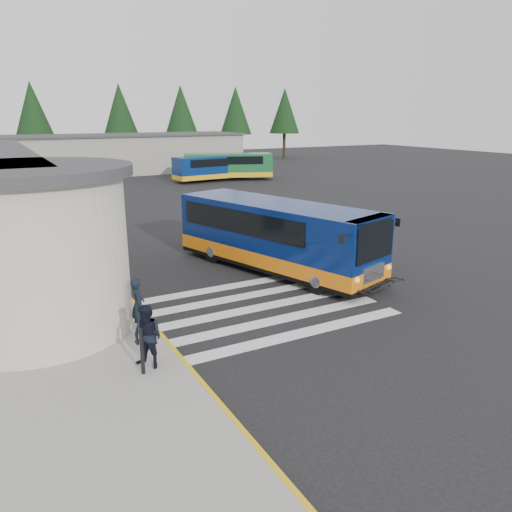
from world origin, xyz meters
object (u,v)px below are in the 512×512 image
transit_bus (277,238)px  bollard (142,351)px  pedestrian_a (138,304)px  far_bus_b (228,165)px  far_bus_a (214,167)px  pedestrian_b (148,337)px

transit_bus → bollard: transit_bus is taller
pedestrian_a → far_bus_b: (18.00, 31.57, 0.50)m
far_bus_a → pedestrian_a: bearing=146.5°
far_bus_a → transit_bus: bearing=155.2°
far_bus_a → far_bus_b: 1.56m
pedestrian_a → bollard: 2.70m
pedestrian_a → pedestrian_b: (-0.42, -2.36, 0.03)m
bollard → far_bus_a: 38.17m
pedestrian_b → bollard: size_ratio=1.38×
far_bus_a → far_bus_b: (1.55, 0.06, 0.10)m
pedestrian_b → pedestrian_a: bearing=134.7°
far_bus_b → far_bus_a: bearing=112.6°
far_bus_b → bollard: bearing=171.7°
pedestrian_a → pedestrian_b: bearing=179.7°
pedestrian_a → pedestrian_b: 2.40m
bollard → far_bus_a: bearing=63.4°
pedestrian_b → far_bus_a: size_ratio=0.20×
bollard → far_bus_a: size_ratio=0.15×
far_bus_a → far_bus_b: size_ratio=0.92×
pedestrian_a → far_bus_a: 35.55m
pedestrian_a → bollard: pedestrian_a is taller
far_bus_b → pedestrian_b: bearing=171.8°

